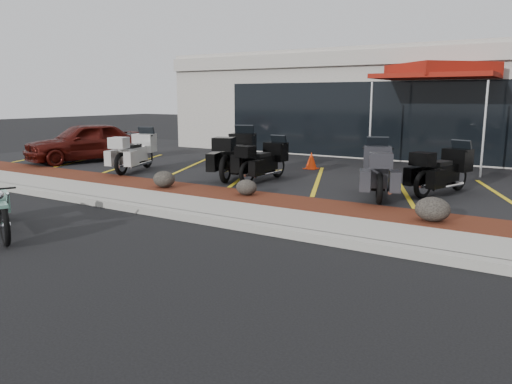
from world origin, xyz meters
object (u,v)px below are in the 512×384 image
Objects in this scene: popup_canopy at (440,73)px; traffic_cone at (311,160)px; parked_car at (85,142)px; hero_cruiser at (4,219)px; touring_white at (147,147)px.

traffic_cone is at bearing -126.81° from popup_canopy.
parked_car is 7.51× the size of traffic_cone.
parked_car is at bearing 157.80° from hero_cruiser.
touring_white is 9.19m from popup_canopy.
touring_white is 5.02m from traffic_cone.
parked_car is at bearing -141.12° from popup_canopy.
popup_canopy reaches higher than traffic_cone.
traffic_cone is at bearing -78.14° from touring_white.
parked_car is 0.95× the size of popup_canopy.
popup_canopy is (3.73, 11.84, 2.55)m from hero_cruiser.
parked_car reaches higher than touring_white.
popup_canopy is (10.27, 4.96, 2.19)m from parked_car.
hero_cruiser is at bearing -169.74° from touring_white.
hero_cruiser is 1.17× the size of touring_white.
touring_white is 4.24× the size of traffic_cone.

